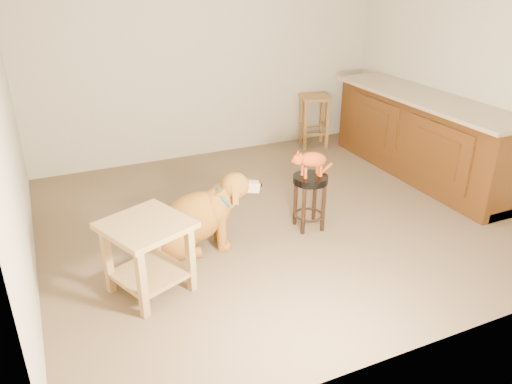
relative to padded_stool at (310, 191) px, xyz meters
name	(u,v)px	position (x,y,z in m)	size (l,w,h in m)	color
floor	(282,217)	(-0.13, 0.29, -0.37)	(4.50, 4.00, 0.01)	brown
room_shell	(286,41)	(-0.13, 0.29, 1.30)	(4.54, 4.04, 2.62)	#B4AB91
cabinet_run	(423,139)	(1.82, 0.59, 0.07)	(0.70, 2.56, 0.94)	#4E2A0D
padded_stool	(310,191)	(0.00, 0.00, 0.00)	(0.32, 0.32, 0.53)	black
wood_stool	(314,120)	(1.20, 1.99, -0.02)	(0.46, 0.46, 0.68)	brown
side_table	(148,247)	(-1.58, -0.38, 0.01)	(0.74, 0.74, 0.59)	olive
golden_retriever	(194,220)	(-1.09, 0.09, -0.10)	(1.11, 0.61, 0.72)	brown
tabby_kitten	(310,161)	(-0.01, 0.00, 0.30)	(0.45, 0.16, 0.28)	#A83C10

